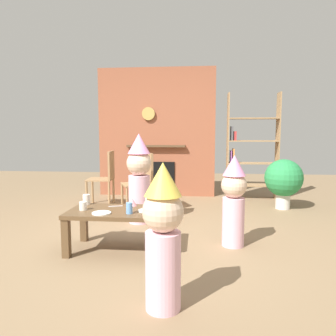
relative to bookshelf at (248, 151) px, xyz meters
name	(u,v)px	position (x,y,z in m)	size (l,w,h in m)	color
ground_plane	(151,240)	(-1.42, -2.40, -0.86)	(12.00, 12.00, 0.00)	#846B4C
brick_fireplace_feature	(157,133)	(-1.69, 0.20, 0.33)	(2.20, 0.28, 2.40)	#935138
bookshelf	(248,151)	(0.00, 0.00, 0.00)	(0.90, 0.28, 1.90)	#9E7A51
coffee_table	(116,217)	(-1.73, -2.74, -0.52)	(0.94, 0.57, 0.42)	brown
paper_cup_near_left	(86,199)	(-2.11, -2.53, -0.39)	(0.08, 0.08, 0.11)	silver
paper_cup_near_right	(129,208)	(-1.56, -2.87, -0.39)	(0.06, 0.06, 0.11)	#669EE0
paper_cup_center	(83,206)	(-2.06, -2.78, -0.40)	(0.07, 0.07, 0.09)	silver
paper_cup_far_left	(149,202)	(-1.41, -2.60, -0.39)	(0.07, 0.07, 0.11)	silver
paper_plate_front	(102,213)	(-1.83, -2.90, -0.44)	(0.18, 0.18, 0.01)	white
paper_plate_rear	(147,211)	(-1.41, -2.77, -0.44)	(0.18, 0.18, 0.01)	white
birthday_cake_slice	(132,202)	(-1.60, -2.55, -0.41)	(0.10, 0.10, 0.08)	pink
table_fork	(116,206)	(-1.77, -2.59, -0.44)	(0.15, 0.02, 0.01)	silver
child_with_cone_hat	(163,233)	(-1.13, -3.78, -0.33)	(0.28, 0.28, 1.00)	#EAB2C6
child_in_pink	(234,198)	(-0.53, -2.50, -0.35)	(0.27, 0.27, 0.96)	#EAB2C6
child_by_the_chairs	(139,176)	(-1.68, -1.72, -0.24)	(0.33, 0.33, 1.18)	#EAB2C6
dining_chair_left	(106,175)	(-2.40, -0.81, -0.35)	(0.43, 0.43, 0.90)	#9E7A51
dining_chair_middle	(142,179)	(-1.72, -1.24, -0.35)	(0.53, 0.53, 0.90)	#9E7A51
potted_plant_tall	(284,179)	(0.44, -0.75, -0.39)	(0.59, 0.59, 0.79)	beige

